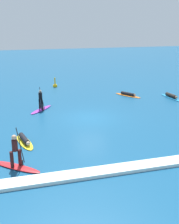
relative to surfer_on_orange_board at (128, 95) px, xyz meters
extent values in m
plane|color=navy|center=(-5.69, -5.72, -0.13)|extent=(120.00, 120.00, 0.00)
ellipsoid|color=orange|center=(0.00, 0.01, -0.09)|extent=(2.17, 2.94, 0.08)
cylinder|color=black|center=(-0.03, 0.05, 0.09)|extent=(1.06, 1.44, 0.30)
sphere|color=#A37556|center=(0.43, -0.69, 0.11)|extent=(0.30, 0.30, 0.22)
ellipsoid|color=#1E8CD1|center=(3.80, -1.99, -0.08)|extent=(0.82, 3.31, 0.09)
cylinder|color=black|center=(3.80, -1.94, 0.14)|extent=(0.47, 1.47, 0.35)
sphere|color=#A37556|center=(3.86, -2.79, 0.16)|extent=(0.27, 0.27, 0.25)
ellipsoid|color=red|center=(-11.51, -12.44, -0.08)|extent=(2.59, 2.30, 0.11)
cylinder|color=#381414|center=(-11.71, -12.51, 0.41)|extent=(0.26, 0.26, 0.87)
cylinder|color=#381414|center=(-11.31, -12.37, 0.41)|extent=(0.26, 0.26, 0.87)
cylinder|color=#381414|center=(-11.51, -12.44, 1.15)|extent=(0.42, 0.42, 0.61)
sphere|color=tan|center=(-11.51, -12.44, 1.59)|extent=(0.37, 0.37, 0.26)
cylinder|color=black|center=(-11.23, -12.35, 1.07)|extent=(0.35, 0.40, 2.14)
cube|color=black|center=(-11.23, -12.35, 0.04)|extent=(0.17, 0.19, 0.32)
ellipsoid|color=purple|center=(-9.15, -2.55, -0.08)|extent=(2.32, 2.60, 0.10)
cylinder|color=black|center=(-9.22, -2.34, 0.39)|extent=(0.24, 0.24, 0.85)
cylinder|color=black|center=(-9.08, -2.76, 0.39)|extent=(0.24, 0.24, 0.85)
cylinder|color=black|center=(-9.15, -2.55, 1.12)|extent=(0.45, 0.45, 0.60)
sphere|color=beige|center=(-9.15, -2.55, 1.52)|extent=(0.31, 0.31, 0.22)
cylinder|color=black|center=(-9.05, -2.83, 0.95)|extent=(0.39, 0.34, 1.94)
cube|color=black|center=(-9.05, -2.83, 0.02)|extent=(0.19, 0.17, 0.32)
ellipsoid|color=yellow|center=(-10.92, -9.25, -0.09)|extent=(1.29, 2.83, 0.08)
cylinder|color=black|center=(-10.94, -9.20, 0.12)|extent=(0.66, 1.53, 0.33)
sphere|color=beige|center=(-10.74, -10.05, 0.14)|extent=(0.30, 0.30, 0.25)
sphere|color=yellow|center=(-6.58, 6.13, 0.00)|extent=(0.51, 0.51, 0.51)
cylinder|color=yellow|center=(-6.58, 6.13, 0.42)|extent=(0.14, 0.14, 1.10)
cube|color=white|center=(-5.69, -14.15, -0.04)|extent=(17.14, 0.90, 0.18)
camera|label=1|loc=(-11.36, -26.18, 7.14)|focal=45.45mm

